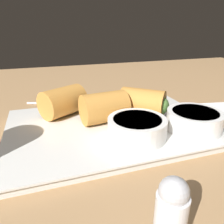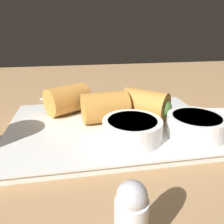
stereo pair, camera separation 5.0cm
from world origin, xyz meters
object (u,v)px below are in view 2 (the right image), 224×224
at_px(dipping_bowl_far, 196,125).
at_px(dipping_bowl_near, 132,129).
at_px(serving_plate, 112,127).
at_px(salt_shaker, 131,220).
at_px(spoon, 88,102).

bearing_deg(dipping_bowl_far, dipping_bowl_near, -1.75).
xyz_separation_m(serving_plate, salt_shaker, (0.02, 0.22, 0.03)).
distance_m(dipping_bowl_near, salt_shaker, 0.16).
xyz_separation_m(dipping_bowl_far, salt_shaker, (0.14, 0.16, 0.00)).
relative_size(serving_plate, dipping_bowl_near, 3.97).
distance_m(serving_plate, salt_shaker, 0.22).
height_order(dipping_bowl_far, salt_shaker, salt_shaker).
bearing_deg(dipping_bowl_near, dipping_bowl_far, 178.25).
xyz_separation_m(dipping_bowl_near, spoon, (0.05, -0.21, -0.03)).
distance_m(serving_plate, dipping_bowl_far, 0.14).
relative_size(serving_plate, salt_shaker, 4.97).
xyz_separation_m(dipping_bowl_far, spoon, (0.15, -0.21, -0.03)).
bearing_deg(salt_shaker, spoon, -88.83).
bearing_deg(dipping_bowl_far, serving_plate, -27.45).
relative_size(serving_plate, spoon, 2.26).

